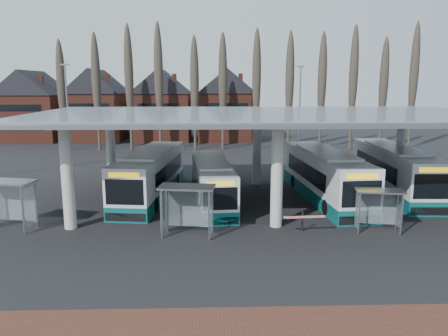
{
  "coord_description": "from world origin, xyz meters",
  "views": [
    {
      "loc": [
        -3.83,
        -22.07,
        8.28
      ],
      "look_at": [
        -2.92,
        7.0,
        2.65
      ],
      "focal_mm": 35.0,
      "sensor_mm": 36.0,
      "label": 1
    }
  ],
  "objects_px": {
    "bus_1": "(212,182)",
    "bus_3": "(394,171)",
    "shelter_1": "(188,199)",
    "bus_2": "(325,176)",
    "bus_0": "(151,175)",
    "shelter_0": "(9,194)",
    "shelter_2": "(379,201)"
  },
  "relations": [
    {
      "from": "bus_1",
      "to": "bus_3",
      "type": "relative_size",
      "value": 0.86
    },
    {
      "from": "bus_1",
      "to": "shelter_1",
      "type": "xyz_separation_m",
      "value": [
        -1.37,
        -6.86,
        0.62
      ]
    },
    {
      "from": "bus_1",
      "to": "bus_2",
      "type": "distance_m",
      "value": 8.23
    },
    {
      "from": "bus_0",
      "to": "shelter_0",
      "type": "distance_m",
      "value": 10.01
    },
    {
      "from": "bus_2",
      "to": "bus_3",
      "type": "xyz_separation_m",
      "value": [
        5.82,
        1.71,
        0.01
      ]
    },
    {
      "from": "bus_3",
      "to": "shelter_0",
      "type": "distance_m",
      "value": 26.85
    },
    {
      "from": "shelter_2",
      "to": "bus_2",
      "type": "bearing_deg",
      "value": 109.24
    },
    {
      "from": "bus_0",
      "to": "bus_2",
      "type": "height_order",
      "value": "bus_2"
    },
    {
      "from": "bus_2",
      "to": "shelter_1",
      "type": "bearing_deg",
      "value": -146.2
    },
    {
      "from": "bus_3",
      "to": "shelter_0",
      "type": "height_order",
      "value": "bus_3"
    },
    {
      "from": "bus_0",
      "to": "shelter_0",
      "type": "relative_size",
      "value": 3.82
    },
    {
      "from": "bus_1",
      "to": "shelter_2",
      "type": "bearing_deg",
      "value": -39.9
    },
    {
      "from": "bus_2",
      "to": "shelter_2",
      "type": "relative_size",
      "value": 4.58
    },
    {
      "from": "bus_0",
      "to": "bus_2",
      "type": "relative_size",
      "value": 0.99
    },
    {
      "from": "bus_3",
      "to": "shelter_1",
      "type": "xyz_separation_m",
      "value": [
        -15.39,
        -9.24,
        0.37
      ]
    },
    {
      "from": "shelter_0",
      "to": "shelter_1",
      "type": "height_order",
      "value": "shelter_0"
    },
    {
      "from": "shelter_0",
      "to": "shelter_2",
      "type": "distance_m",
      "value": 21.07
    },
    {
      "from": "bus_0",
      "to": "bus_2",
      "type": "bearing_deg",
      "value": 2.54
    },
    {
      "from": "bus_0",
      "to": "bus_2",
      "type": "xyz_separation_m",
      "value": [
        12.71,
        -0.88,
        0.03
      ]
    },
    {
      "from": "shelter_0",
      "to": "shelter_2",
      "type": "relative_size",
      "value": 1.18
    },
    {
      "from": "bus_3",
      "to": "shelter_1",
      "type": "height_order",
      "value": "bus_3"
    },
    {
      "from": "bus_1",
      "to": "bus_2",
      "type": "bearing_deg",
      "value": -0.13
    },
    {
      "from": "bus_0",
      "to": "shelter_0",
      "type": "height_order",
      "value": "bus_0"
    },
    {
      "from": "shelter_2",
      "to": "shelter_1",
      "type": "bearing_deg",
      "value": -168.56
    },
    {
      "from": "bus_2",
      "to": "bus_3",
      "type": "distance_m",
      "value": 6.07
    },
    {
      "from": "bus_0",
      "to": "bus_1",
      "type": "relative_size",
      "value": 1.15
    },
    {
      "from": "shelter_0",
      "to": "bus_2",
      "type": "bearing_deg",
      "value": 29.62
    },
    {
      "from": "bus_1",
      "to": "shelter_1",
      "type": "relative_size",
      "value": 3.44
    },
    {
      "from": "bus_0",
      "to": "shelter_1",
      "type": "height_order",
      "value": "bus_0"
    },
    {
      "from": "bus_1",
      "to": "bus_3",
      "type": "height_order",
      "value": "bus_3"
    },
    {
      "from": "bus_1",
      "to": "bus_0",
      "type": "bearing_deg",
      "value": 156.03
    },
    {
      "from": "bus_2",
      "to": "shelter_1",
      "type": "relative_size",
      "value": 4.03
    }
  ]
}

